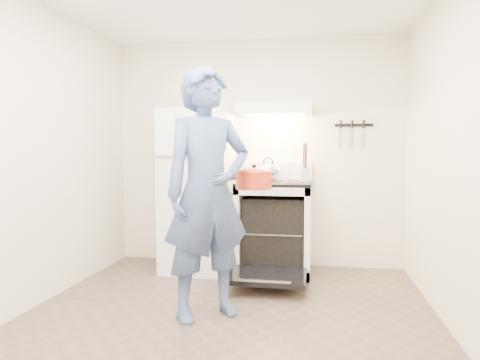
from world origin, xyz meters
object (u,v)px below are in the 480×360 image
Objects in this scene: refrigerator at (199,191)px; tea_kettle at (268,169)px; person at (208,193)px; stove_body at (274,229)px; dutch_oven at (254,181)px.

refrigerator is 0.79m from tea_kettle.
person reaches higher than tea_kettle.
tea_kettle reaches higher than stove_body.
person is 5.25× the size of dutch_oven.
tea_kettle is 0.70× the size of dutch_oven.
tea_kettle is 0.13× the size of person.
refrigerator is 1.23m from dutch_oven.
person reaches higher than stove_body.
person is (0.42, -1.27, 0.11)m from refrigerator.
refrigerator is at bearing -178.23° from stove_body.
dutch_oven is (0.02, -1.21, -0.04)m from tea_kettle.
person is (-0.39, -1.29, 0.50)m from stove_body.
stove_body is 0.48× the size of person.
stove_body is (0.81, 0.02, -0.39)m from refrigerator.
stove_body is at bearing 1.77° from refrigerator.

